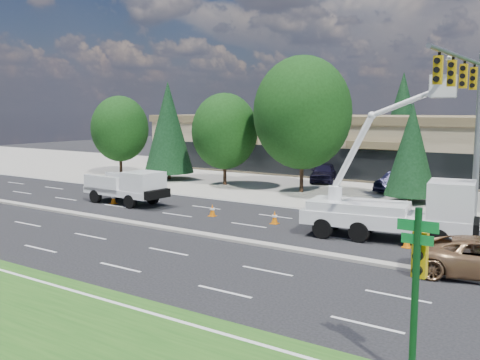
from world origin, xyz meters
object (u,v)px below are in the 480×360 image
Objects in this scene: street_sign_pole at (417,276)px; utility_pickup at (129,190)px; bucket_truck at (402,203)px; signal_mast at (472,111)px.

street_sign_pole is 0.68× the size of utility_pickup.
street_sign_pole is 25.31m from utility_pickup.
utility_pickup is at bearing 171.51° from bucket_truck.
signal_mast is 5.54m from bucket_truck.
bucket_truck is at bearing -130.08° from signal_mast.
bucket_truck reaches higher than utility_pickup.
signal_mast is at bearing 11.08° from utility_pickup.
signal_mast reaches higher than bucket_truck.
signal_mast is at bearing 97.27° from street_sign_pole.
street_sign_pole is 0.47× the size of bucket_truck.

